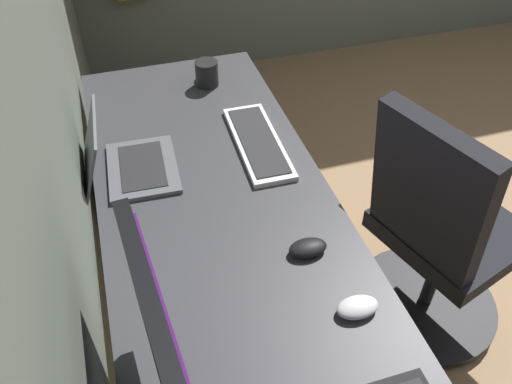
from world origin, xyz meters
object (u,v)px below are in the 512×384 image
at_px(monitor_primary, 172,382).
at_px(keyboard_spare, 258,142).
at_px(drawer_pedestal, 196,221).
at_px(laptop_leftmost, 122,160).
at_px(mouse_main, 358,307).
at_px(coffee_mug, 207,73).
at_px(mouse_spare, 308,248).
at_px(office_chair, 436,240).

distance_m(monitor_primary, keyboard_spare, 0.99).
xyz_separation_m(drawer_pedestal, laptop_leftmost, (-0.10, 0.22, 0.43)).
distance_m(mouse_main, coffee_mug, 1.12).
bearing_deg(monitor_primary, drawer_pedestal, -11.67).
distance_m(mouse_spare, office_chair, 0.63).
xyz_separation_m(monitor_primary, laptop_leftmost, (0.85, 0.02, -0.19)).
height_order(coffee_mug, office_chair, office_chair).
bearing_deg(mouse_main, coffee_mug, 5.28).
height_order(keyboard_spare, mouse_spare, mouse_spare).
distance_m(mouse_main, office_chair, 0.67).
bearing_deg(monitor_primary, laptop_leftmost, 1.34).
bearing_deg(keyboard_spare, drawer_pedestal, 68.68).
relative_size(monitor_primary, office_chair, 0.58).
distance_m(monitor_primary, office_chair, 1.20).
height_order(mouse_spare, office_chair, office_chair).
bearing_deg(office_chair, mouse_main, 124.12).
height_order(drawer_pedestal, laptop_leftmost, laptop_leftmost).
relative_size(keyboard_spare, mouse_main, 4.07).
bearing_deg(keyboard_spare, monitor_primary, 154.18).
bearing_deg(laptop_leftmost, monitor_primary, -178.66).
distance_m(drawer_pedestal, monitor_primary, 1.15).
xyz_separation_m(drawer_pedestal, keyboard_spare, (-0.09, -0.22, 0.39)).
bearing_deg(mouse_main, mouse_spare, 12.06).
bearing_deg(mouse_spare, office_chair, -76.38).
xyz_separation_m(keyboard_spare, coffee_mug, (0.42, 0.07, 0.04)).
xyz_separation_m(monitor_primary, coffee_mug, (1.29, -0.35, -0.19)).
bearing_deg(mouse_main, laptop_leftmost, 34.64).
height_order(laptop_leftmost, coffee_mug, laptop_leftmost).
relative_size(keyboard_spare, mouse_spare, 4.07).
bearing_deg(laptop_leftmost, keyboard_spare, -88.21).
relative_size(laptop_leftmost, mouse_spare, 2.85).
distance_m(monitor_primary, coffee_mug, 1.35).
bearing_deg(keyboard_spare, mouse_spare, 178.33).
bearing_deg(monitor_primary, keyboard_spare, -25.82).
bearing_deg(mouse_spare, drawer_pedestal, 20.00).
relative_size(drawer_pedestal, monitor_primary, 1.24).
relative_size(laptop_leftmost, mouse_main, 2.85).
relative_size(monitor_primary, coffee_mug, 4.38).
height_order(monitor_primary, coffee_mug, monitor_primary).
height_order(drawer_pedestal, mouse_main, mouse_main).
relative_size(keyboard_spare, coffee_mug, 3.32).
bearing_deg(mouse_spare, monitor_primary, 133.25).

